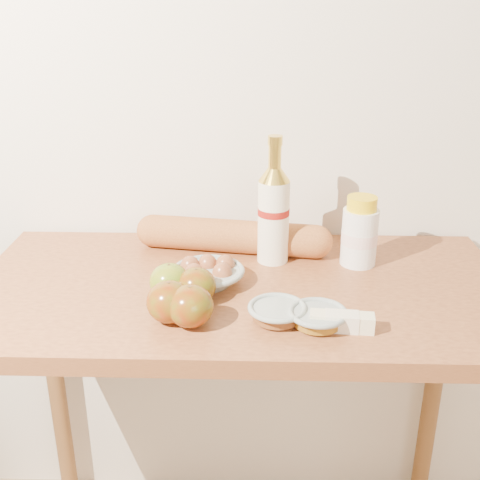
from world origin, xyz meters
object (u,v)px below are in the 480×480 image
object	(u,v)px
table	(240,332)
bourbon_bottle	(274,212)
baguette	(233,236)
cream_bottle	(360,233)
egg_bowl	(208,273)

from	to	relation	value
table	bourbon_bottle	bearing A→B (deg)	60.54
baguette	table	bearing A→B (deg)	-73.92
table	cream_bottle	size ratio (longest dim) A/B	7.13
table	cream_bottle	xyz separation A→B (m)	(0.28, 0.12, 0.20)
table	cream_bottle	world-z (taller)	cream_bottle
egg_bowl	baguette	world-z (taller)	baguette
table	cream_bottle	bearing A→B (deg)	23.32
bourbon_bottle	cream_bottle	world-z (taller)	bourbon_bottle
baguette	bourbon_bottle	bearing A→B (deg)	-19.17
egg_bowl	table	bearing A→B (deg)	-4.15
table	baguette	xyz separation A→B (m)	(-0.02, 0.18, 0.16)
egg_bowl	baguette	bearing A→B (deg)	75.03
bourbon_bottle	egg_bowl	bearing A→B (deg)	-124.79
table	bourbon_bottle	size ratio (longest dim) A/B	3.91
table	baguette	size ratio (longest dim) A/B	2.39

